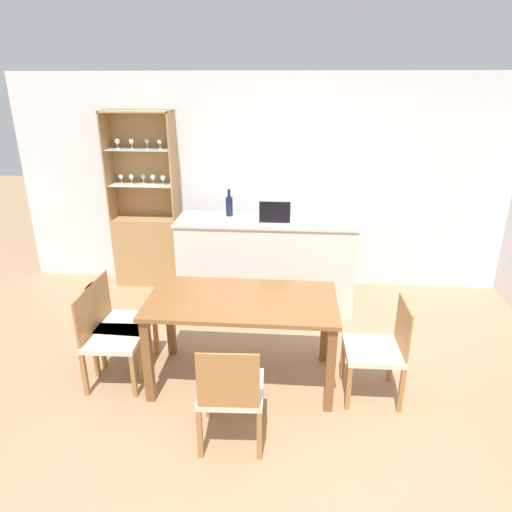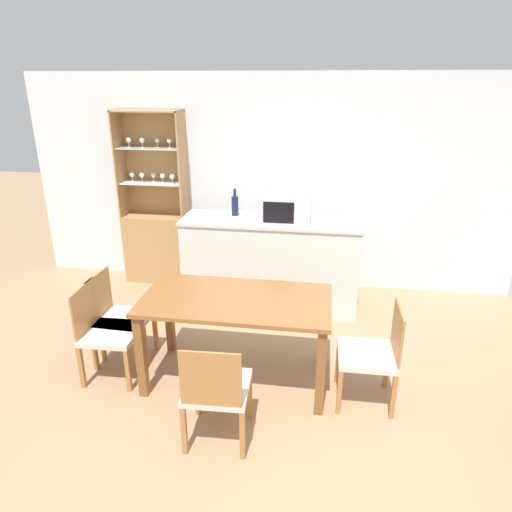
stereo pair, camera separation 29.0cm
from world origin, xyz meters
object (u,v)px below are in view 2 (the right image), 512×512
dining_chair_side_right_near (373,354)px  dining_chair_side_left_far (119,318)px  microwave (287,208)px  dining_chair_side_left_near (106,332)px  display_cabinet (157,234)px  dining_table (236,311)px  dining_chair_head_near (216,390)px  wine_bottle (235,205)px

dining_chair_side_right_near → dining_chair_side_left_far: size_ratio=1.00×
dining_chair_side_right_near → microwave: bearing=27.0°
dining_chair_side_left_near → display_cabinet: bearing=-173.9°
dining_table → dining_chair_side_left_far: size_ratio=1.84×
display_cabinet → dining_table: size_ratio=1.37×
dining_chair_head_near → wine_bottle: size_ratio=2.81×
microwave → dining_table: bearing=-100.6°
microwave → wine_bottle: 0.60m
dining_chair_side_left_near → dining_chair_side_left_far: (-0.00, 0.25, 0.00)m
dining_chair_side_right_near → dining_chair_side_left_far: 2.25m
dining_chair_side_left_near → dining_chair_head_near: 1.28m
dining_chair_side_right_near → dining_chair_side_left_near: (-2.23, -0.00, 0.00)m
display_cabinet → dining_chair_side_left_far: size_ratio=2.51×
dining_chair_side_left_near → dining_chair_side_left_far: 0.25m
wine_bottle → dining_chair_head_near: bearing=-82.2°
display_cabinet → dining_chair_side_left_far: display_cabinet is taller
dining_table → dining_chair_side_right_near: bearing=-6.2°
display_cabinet → dining_chair_side_left_near: bearing=-81.9°
dining_chair_side_right_near → dining_chair_head_near: 1.28m
dining_chair_head_near → display_cabinet: bearing=114.9°
dining_chair_side_left_near → microwave: 2.24m
dining_chair_head_near → microwave: microwave is taller
dining_table → microwave: bearing=79.4°
dining_chair_side_left_far → wine_bottle: (0.80, 1.44, 0.71)m
dining_chair_side_left_far → dining_chair_side_right_near: bearing=85.8°
dining_chair_side_left_near → wine_bottle: bearing=152.6°
wine_bottle → dining_chair_side_left_far: bearing=-119.0°
dining_table → wine_bottle: size_ratio=5.16×
display_cabinet → dining_chair_head_near: size_ratio=2.51×
microwave → dining_chair_side_left_near: bearing=-131.1°
dining_chair_side_left_near → wine_bottle: wine_bottle is taller
dining_table → dining_chair_side_left_near: size_ratio=1.84×
dining_table → wine_bottle: wine_bottle is taller
dining_table → wine_bottle: 1.67m
dining_chair_head_near → microwave: (0.27, 2.22, 0.73)m
dining_chair_side_right_near → dining_chair_head_near: (-1.11, -0.62, 0.00)m
display_cabinet → wine_bottle: bearing=-20.0°
dining_chair_side_left_near → dining_table: bearing=94.3°
dining_table → dining_chair_side_right_near: dining_chair_side_right_near is taller
display_cabinet → wine_bottle: size_ratio=7.05×
dining_chair_side_right_near → dining_table: bearing=83.0°
dining_chair_head_near → microwave: 2.35m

